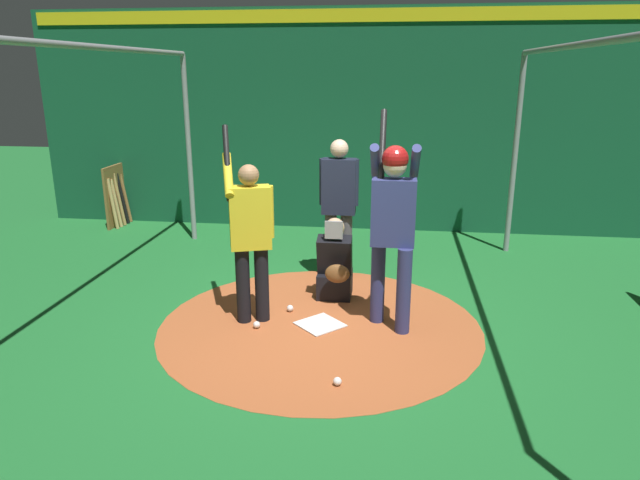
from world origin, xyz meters
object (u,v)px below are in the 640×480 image
visitor (250,233)px  baseball_1 (337,381)px  batter (393,218)px  umpire (339,202)px  catcher (335,267)px  baseball_2 (257,325)px  bat_rack (121,195)px  baseball_0 (290,308)px  home_plate (320,324)px

visitor → baseball_1: bearing=22.0°
batter → umpire: batter is taller
baseball_1 → catcher: bearing=-173.3°
visitor → baseball_2: 0.97m
catcher → bat_rack: size_ratio=0.93×
bat_rack → visitor: bearing=41.2°
visitor → baseball_2: (0.20, 0.09, -0.95)m
baseball_0 → batter: bearing=78.5°
umpire → bat_rack: (-2.34, -4.08, -0.53)m
bat_rack → baseball_2: 5.22m
visitor → bat_rack: size_ratio=1.95×
baseball_1 → visitor: bearing=-139.5°
home_plate → baseball_2: baseball_2 is taller
bat_rack → batter: bearing=52.1°
home_plate → baseball_0: size_ratio=5.68×
catcher → visitor: visitor is taller
baseball_0 → baseball_1: bearing=24.7°
batter → bat_rack: 6.07m
home_plate → baseball_1: bearing=14.5°
umpire → baseball_0: (1.14, -0.43, -0.98)m
catcher → baseball_0: 0.75m
umpire → baseball_1: (2.64, 0.26, -0.98)m
umpire → bat_rack: umpire is taller
baseball_2 → batter: bearing=100.1°
home_plate → umpire: size_ratio=0.23×
home_plate → catcher: size_ratio=0.43×
baseball_0 → baseball_1: same height
home_plate → visitor: (-0.04, -0.74, 0.98)m
home_plate → baseball_2: 0.67m
visitor → baseball_1: 1.87m
home_plate → bat_rack: 5.56m
umpire → baseball_0: umpire is taller
bat_rack → baseball_1: size_ratio=14.32×
batter → catcher: bearing=-137.6°
batter → baseball_2: batter is taller
home_plate → umpire: umpire is taller
bat_rack → baseball_1: (4.98, 4.34, -0.45)m
batter → baseball_0: (-0.22, -1.11, -1.14)m
home_plate → bat_rack: bat_rack is taller
catcher → baseball_1: bearing=6.7°
home_plate → catcher: 0.89m
catcher → umpire: size_ratio=0.55×
baseball_1 → bat_rack: bearing=-138.9°
batter → baseball_2: size_ratio=30.14×
catcher → baseball_1: (1.99, 0.23, -0.35)m
home_plate → baseball_2: bearing=-76.0°
baseball_1 → home_plate: bearing=-165.5°
umpire → baseball_2: 2.01m
catcher → visitor: (0.76, -0.81, 0.60)m
bat_rack → baseball_0: bat_rack is taller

